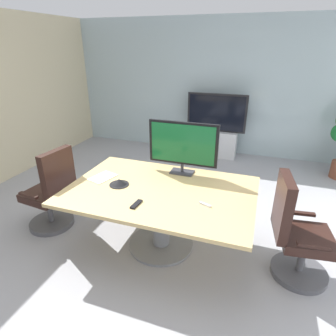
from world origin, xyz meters
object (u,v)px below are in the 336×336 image
(office_chair_left, at_px, (52,196))
(office_chair_right, at_px, (296,237))
(wall_display_unit, at_px, (215,136))
(tv_monitor, at_px, (183,145))
(conference_phone, at_px, (119,182))
(conference_table, at_px, (161,203))
(remote_control, at_px, (136,204))

(office_chair_left, height_order, office_chair_right, same)
(office_chair_left, xyz_separation_m, office_chair_right, (2.84, 0.11, 0.00))
(office_chair_right, distance_m, wall_display_unit, 3.42)
(wall_display_unit, bearing_deg, office_chair_left, -114.29)
(tv_monitor, height_order, conference_phone, tv_monitor)
(conference_phone, bearing_deg, conference_table, 6.16)
(remote_control, bearing_deg, tv_monitor, 81.75)
(wall_display_unit, distance_m, conference_phone, 3.26)
(remote_control, bearing_deg, wall_display_unit, 92.58)
(office_chair_right, relative_size, tv_monitor, 1.30)
(office_chair_left, xyz_separation_m, wall_display_unit, (1.47, 3.25, -0.01))
(conference_table, distance_m, remote_control, 0.44)
(office_chair_right, bearing_deg, wall_display_unit, 16.47)
(conference_table, height_order, office_chair_right, office_chair_right)
(conference_table, bearing_deg, office_chair_right, 0.50)
(wall_display_unit, height_order, conference_phone, wall_display_unit)
(conference_table, height_order, tv_monitor, tv_monitor)
(office_chair_right, bearing_deg, office_chair_left, 85.11)
(office_chair_left, distance_m, conference_phone, 1.00)
(conference_table, xyz_separation_m, conference_phone, (-0.48, -0.05, 0.20))
(wall_display_unit, relative_size, conference_phone, 5.95)
(conference_table, distance_m, conference_phone, 0.52)
(office_chair_right, distance_m, remote_control, 1.61)
(office_chair_left, height_order, conference_phone, office_chair_left)
(remote_control, bearing_deg, office_chair_left, 173.03)
(tv_monitor, bearing_deg, office_chair_right, -20.34)
(office_chair_right, distance_m, conference_phone, 1.93)
(office_chair_left, height_order, wall_display_unit, wall_display_unit)
(conference_table, bearing_deg, conference_phone, -173.84)
(tv_monitor, distance_m, wall_display_unit, 2.73)
(conference_table, xyz_separation_m, office_chair_right, (1.42, 0.01, -0.12))
(office_chair_right, height_order, tv_monitor, tv_monitor)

